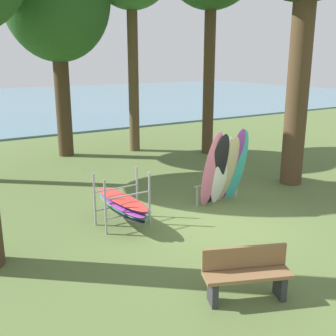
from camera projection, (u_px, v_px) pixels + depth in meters
ground_plane at (218, 223)px, 9.59m from camera, size 80.00×80.00×0.00m
tree_mid_behind at (56, 1)px, 14.85m from camera, size 3.93×3.93×8.13m
leaning_board_pile at (224, 169)px, 10.52m from camera, size 1.50×0.80×2.07m
board_storage_rack at (122, 203)px, 9.38m from camera, size 1.15×2.13×1.25m
park_bench at (246, 273)px, 6.46m from camera, size 1.45×0.92×0.85m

